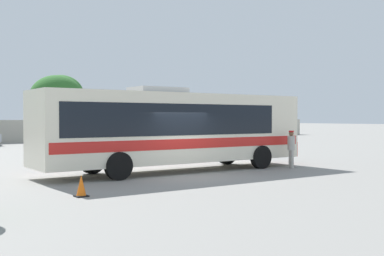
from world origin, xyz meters
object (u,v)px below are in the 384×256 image
object	(u,v)px
roadside_tree_midright	(61,94)
traffic_cone_on_apron	(81,186)
coach_bus_cream_red	(174,127)
attendant_by_bus_door	(291,147)
roadside_tree_right	(57,98)

from	to	relation	value
roadside_tree_midright	traffic_cone_on_apron	world-z (taller)	roadside_tree_midright
coach_bus_cream_red	attendant_by_bus_door	size ratio (longest dim) A/B	7.14
coach_bus_cream_red	roadside_tree_midright	size ratio (longest dim) A/B	1.72
coach_bus_cream_red	roadside_tree_midright	distance (m)	36.21
roadside_tree_right	roadside_tree_midright	bearing A→B (deg)	59.85
traffic_cone_on_apron	attendant_by_bus_door	bearing A→B (deg)	10.11
attendant_by_bus_door	roadside_tree_right	distance (m)	34.98
traffic_cone_on_apron	roadside_tree_right	bearing A→B (deg)	70.91
roadside_tree_midright	roadside_tree_right	xyz separation A→B (m)	(-1.31, -2.26, -0.53)
roadside_tree_midright	traffic_cone_on_apron	xyz separation A→B (m)	(-14.01, -38.97, -4.63)
roadside_tree_midright	traffic_cone_on_apron	bearing A→B (deg)	-109.78
coach_bus_cream_red	roadside_tree_right	bearing A→B (deg)	78.09
coach_bus_cream_red	traffic_cone_on_apron	size ratio (longest dim) A/B	18.97
coach_bus_cream_red	attendant_by_bus_door	xyz separation A→B (m)	(5.16, -1.89, -0.92)
coach_bus_cream_red	traffic_cone_on_apron	xyz separation A→B (m)	(-5.77, -3.84, -1.58)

